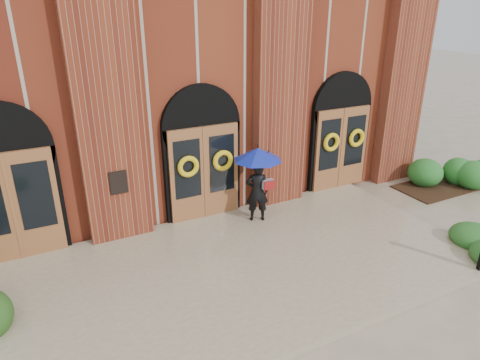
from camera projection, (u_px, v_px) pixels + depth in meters
ground at (254, 272)px, 9.46m from camera, size 90.00×90.00×0.00m
landing at (250, 265)px, 9.56m from camera, size 10.00×5.30×0.15m
church_building at (138, 64)px, 15.36m from camera, size 16.20×12.53×7.00m
man_with_umbrella at (258, 170)px, 10.90m from camera, size 1.64×1.64×2.01m
hedge_wall_right at (450, 173)px, 13.81m from camera, size 3.26×1.30×0.84m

